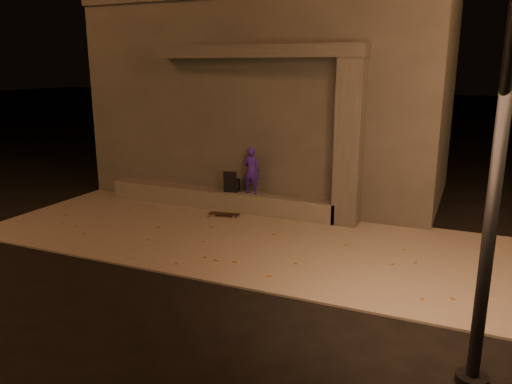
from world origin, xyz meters
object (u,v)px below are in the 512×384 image
at_px(skateboard, 224,214).
at_px(skateboarder, 251,171).
at_px(backpack, 232,184).
at_px(column, 349,144).

bearing_deg(skateboard, skateboarder, 48.18).
bearing_deg(backpack, skateboarder, -13.49).
height_order(skateboarder, backpack, skateboarder).
xyz_separation_m(column, skateboarder, (-2.32, 0.00, -0.79)).
height_order(column, skateboarder, column).
bearing_deg(skateboarder, skateboard, 54.50).
height_order(column, skateboard, column).
height_order(skateboarder, skateboard, skateboarder).
relative_size(backpack, skateboard, 0.68).
distance_m(skateboarder, skateboard, 1.21).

